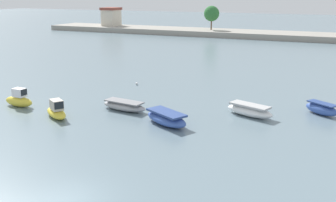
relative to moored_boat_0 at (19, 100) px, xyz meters
The scene contains 9 objects.
ground_plane 19.81m from the moored_boat_0, 38.62° to the right, with size 400.00×400.00×0.00m, color slate.
moored_boat_0 is the anchor object (origin of this frame).
moored_boat_1 5.70m from the moored_boat_0, 12.48° to the right, with size 3.65×2.94×1.65m.
moored_boat_2 10.34m from the moored_boat_0, 17.54° to the left, with size 4.84×2.10×0.91m.
moored_boat_3 15.19m from the moored_boat_0, ahead, with size 4.90×3.70×1.12m.
moored_boat_4 21.81m from the moored_boat_0, 16.69° to the left, with size 4.74×2.88×1.07m.
moored_boat_5 28.28m from the moored_boat_0, 19.38° to the left, with size 3.40×2.78×1.10m.
mooring_buoy_0 14.05m from the moored_boat_0, 65.55° to the left, with size 0.31×0.31×0.31m, color white.
distant_shoreline 72.86m from the moored_boat_0, 75.83° to the left, with size 134.57×11.61×8.62m.
Camera 1 is at (12.70, -14.66, 10.61)m, focal length 41.88 mm.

